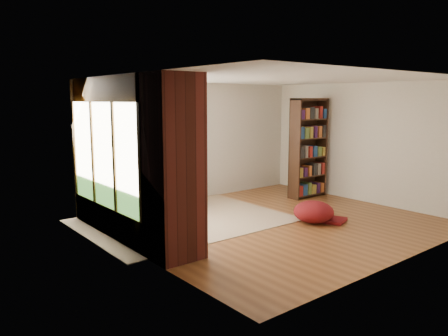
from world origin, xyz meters
TOP-DOWN VIEW (x-y plane):
  - floor at (0.00, 0.00)m, footprint 5.50×5.50m
  - ceiling at (0.00, 0.00)m, footprint 5.50×5.50m
  - wall_back at (0.00, 2.50)m, footprint 5.50×0.04m
  - wall_front at (0.00, -2.50)m, footprint 5.50×0.04m
  - wall_left at (-2.75, 0.00)m, footprint 0.04×5.00m
  - wall_right at (2.75, 0.00)m, footprint 0.04×5.00m
  - windows_back at (-1.20, 2.47)m, footprint 2.82×0.10m
  - windows_left at (-2.72, 1.20)m, footprint 0.10×2.62m
  - roller_blind at (-2.69, 2.03)m, footprint 0.03×0.72m
  - brick_chimney at (-2.40, -0.35)m, footprint 0.70×0.70m
  - sectional_sofa at (-1.95, 1.70)m, footprint 2.20×2.20m
  - area_rug at (-1.23, 1.16)m, footprint 3.69×2.83m
  - bookshelf at (2.14, 1.04)m, footprint 0.97×0.32m
  - pouf at (0.56, -0.45)m, footprint 0.92×0.92m
  - dog_tan at (-1.89, 1.57)m, footprint 1.09×0.97m
  - dog_brindle at (-2.08, 1.35)m, footprint 0.51×0.77m
  - throw_pillows at (-1.86, 1.75)m, footprint 1.98×1.68m

SIDE VIEW (x-z plane):
  - floor at x=0.00m, z-range 0.00..0.00m
  - area_rug at x=-1.23m, z-range 0.00..0.01m
  - pouf at x=0.56m, z-range 0.01..0.41m
  - sectional_sofa at x=-1.95m, z-range -0.10..0.70m
  - dog_brindle at x=-2.08m, z-range 0.54..0.94m
  - throw_pillows at x=-1.86m, z-range 0.53..0.98m
  - dog_tan at x=-1.89m, z-range 0.54..1.07m
  - bookshelf at x=2.14m, z-range 0.00..2.27m
  - wall_back at x=0.00m, z-range 0.00..2.60m
  - wall_front at x=0.00m, z-range 0.00..2.60m
  - wall_left at x=-2.75m, z-range 0.00..2.60m
  - wall_right at x=2.75m, z-range 0.00..2.60m
  - brick_chimney at x=-2.40m, z-range 0.00..2.60m
  - windows_back at x=-1.20m, z-range 0.40..2.30m
  - windows_left at x=-2.72m, z-range 0.40..2.30m
  - roller_blind at x=-2.69m, z-range 1.30..2.20m
  - ceiling at x=0.00m, z-range 2.60..2.60m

